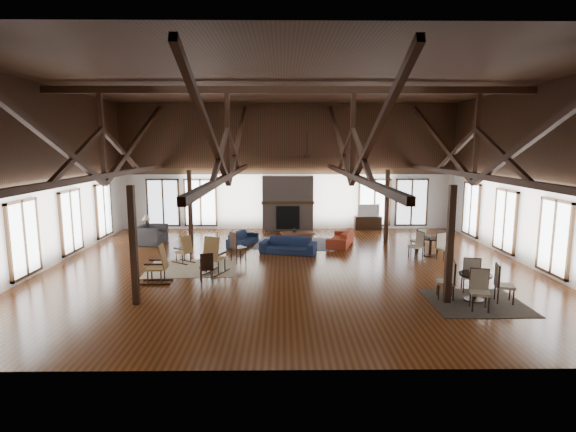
{
  "coord_description": "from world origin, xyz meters",
  "views": [
    {
      "loc": [
        -0.24,
        -14.58,
        4.02
      ],
      "look_at": [
        -0.06,
        1.0,
        1.57
      ],
      "focal_mm": 28.0,
      "sensor_mm": 36.0,
      "label": 1
    }
  ],
  "objects_px": {
    "sofa_navy_front": "(288,245)",
    "cafe_table_near": "(475,282)",
    "armchair": "(151,235)",
    "sofa_orange": "(340,238)",
    "cafe_table_far": "(431,243)",
    "tv_console": "(368,223)",
    "coffee_table": "(297,234)",
    "sofa_navy_left": "(243,239)"
  },
  "relations": [
    {
      "from": "sofa_navy_front",
      "to": "cafe_table_near",
      "type": "xyz_separation_m",
      "value": [
        4.8,
        -5.3,
        0.2
      ]
    },
    {
      "from": "armchair",
      "to": "sofa_orange",
      "type": "bearing_deg",
      "value": -83.93
    },
    {
      "from": "cafe_table_far",
      "to": "sofa_orange",
      "type": "bearing_deg",
      "value": 148.47
    },
    {
      "from": "sofa_navy_front",
      "to": "tv_console",
      "type": "height_order",
      "value": "tv_console"
    },
    {
      "from": "sofa_orange",
      "to": "cafe_table_near",
      "type": "height_order",
      "value": "cafe_table_near"
    },
    {
      "from": "sofa_navy_front",
      "to": "cafe_table_near",
      "type": "distance_m",
      "value": 7.16
    },
    {
      "from": "sofa_orange",
      "to": "armchair",
      "type": "distance_m",
      "value": 7.78
    },
    {
      "from": "tv_console",
      "to": "cafe_table_far",
      "type": "bearing_deg",
      "value": -76.17
    },
    {
      "from": "sofa_orange",
      "to": "cafe_table_far",
      "type": "bearing_deg",
      "value": 75.66
    },
    {
      "from": "armchair",
      "to": "tv_console",
      "type": "distance_m",
      "value": 10.04
    },
    {
      "from": "armchair",
      "to": "tv_console",
      "type": "height_order",
      "value": "armchair"
    },
    {
      "from": "sofa_orange",
      "to": "coffee_table",
      "type": "relative_size",
      "value": 1.44
    },
    {
      "from": "sofa_orange",
      "to": "coffee_table",
      "type": "bearing_deg",
      "value": -75.72
    },
    {
      "from": "coffee_table",
      "to": "sofa_navy_front",
      "type": "bearing_deg",
      "value": -115.89
    },
    {
      "from": "coffee_table",
      "to": "cafe_table_near",
      "type": "distance_m",
      "value": 8.08
    },
    {
      "from": "sofa_navy_front",
      "to": "sofa_navy_left",
      "type": "height_order",
      "value": "sofa_navy_front"
    },
    {
      "from": "sofa_navy_left",
      "to": "coffee_table",
      "type": "relative_size",
      "value": 1.26
    },
    {
      "from": "sofa_orange",
      "to": "cafe_table_near",
      "type": "relative_size",
      "value": 1.04
    },
    {
      "from": "sofa_orange",
      "to": "tv_console",
      "type": "relative_size",
      "value": 1.6
    },
    {
      "from": "sofa_navy_front",
      "to": "coffee_table",
      "type": "relative_size",
      "value": 1.46
    },
    {
      "from": "sofa_orange",
      "to": "tv_console",
      "type": "height_order",
      "value": "tv_console"
    },
    {
      "from": "armchair",
      "to": "sofa_navy_front",
      "type": "bearing_deg",
      "value": -98.29
    },
    {
      "from": "sofa_navy_front",
      "to": "cafe_table_near",
      "type": "relative_size",
      "value": 1.06
    },
    {
      "from": "sofa_orange",
      "to": "cafe_table_near",
      "type": "bearing_deg",
      "value": 38.9
    },
    {
      "from": "coffee_table",
      "to": "cafe_table_far",
      "type": "bearing_deg",
      "value": -33.06
    },
    {
      "from": "coffee_table",
      "to": "cafe_table_far",
      "type": "relative_size",
      "value": 0.78
    },
    {
      "from": "armchair",
      "to": "cafe_table_far",
      "type": "distance_m",
      "value": 11.06
    },
    {
      "from": "sofa_navy_front",
      "to": "sofa_navy_left",
      "type": "relative_size",
      "value": 1.15
    },
    {
      "from": "tv_console",
      "to": "sofa_navy_left",
      "type": "bearing_deg",
      "value": -149.58
    },
    {
      "from": "cafe_table_near",
      "to": "armchair",
      "type": "bearing_deg",
      "value": 146.23
    },
    {
      "from": "sofa_navy_left",
      "to": "sofa_orange",
      "type": "bearing_deg",
      "value": -72.69
    },
    {
      "from": "armchair",
      "to": "cafe_table_far",
      "type": "relative_size",
      "value": 0.65
    },
    {
      "from": "cafe_table_far",
      "to": "tv_console",
      "type": "bearing_deg",
      "value": 103.83
    },
    {
      "from": "cafe_table_near",
      "to": "cafe_table_far",
      "type": "height_order",
      "value": "cafe_table_near"
    },
    {
      "from": "coffee_table",
      "to": "tv_console",
      "type": "xyz_separation_m",
      "value": [
        3.52,
        3.34,
        -0.13
      ]
    },
    {
      "from": "sofa_navy_left",
      "to": "tv_console",
      "type": "relative_size",
      "value": 1.41
    },
    {
      "from": "sofa_navy_front",
      "to": "armchair",
      "type": "relative_size",
      "value": 1.76
    },
    {
      "from": "sofa_navy_left",
      "to": "cafe_table_far",
      "type": "height_order",
      "value": "cafe_table_far"
    },
    {
      "from": "sofa_navy_front",
      "to": "cafe_table_far",
      "type": "height_order",
      "value": "cafe_table_far"
    },
    {
      "from": "sofa_navy_front",
      "to": "cafe_table_far",
      "type": "xyz_separation_m",
      "value": [
        5.22,
        -0.51,
        0.17
      ]
    },
    {
      "from": "cafe_table_near",
      "to": "tv_console",
      "type": "distance_m",
      "value": 10.15
    },
    {
      "from": "sofa_navy_front",
      "to": "cafe_table_near",
      "type": "height_order",
      "value": "cafe_table_near"
    }
  ]
}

